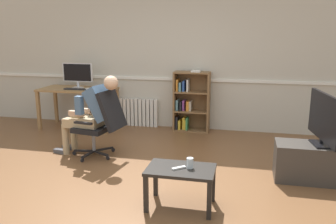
{
  "coord_description": "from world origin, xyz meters",
  "views": [
    {
      "loc": [
        1.17,
        -3.66,
        1.77
      ],
      "look_at": [
        0.15,
        0.85,
        0.7
      ],
      "focal_mm": 37.08,
      "sensor_mm": 36.0,
      "label": 1
    }
  ],
  "objects_px": {
    "computer_mouse": "(88,89)",
    "spare_remote": "(179,168)",
    "person_seated": "(91,113)",
    "imac_monitor": "(77,73)",
    "drinking_glass": "(190,163)",
    "computer_desk": "(78,94)",
    "office_chair": "(101,122)",
    "tv_screen": "(324,119)",
    "tv_stand": "(319,163)",
    "radiator": "(139,112)",
    "coffee_table": "(181,174)",
    "bookshelf": "(190,103)",
    "keyboard": "(76,89)"
  },
  "relations": [
    {
      "from": "person_seated",
      "to": "spare_remote",
      "type": "xyz_separation_m",
      "value": [
        1.52,
        -1.25,
        -0.21
      ]
    },
    {
      "from": "person_seated",
      "to": "drinking_glass",
      "type": "height_order",
      "value": "person_seated"
    },
    {
      "from": "imac_monitor",
      "to": "person_seated",
      "type": "height_order",
      "value": "imac_monitor"
    },
    {
      "from": "tv_screen",
      "to": "bookshelf",
      "type": "bearing_deg",
      "value": 37.18
    },
    {
      "from": "coffee_table",
      "to": "spare_remote",
      "type": "distance_m",
      "value": 0.08
    },
    {
      "from": "bookshelf",
      "to": "tv_stand",
      "type": "relative_size",
      "value": 1.07
    },
    {
      "from": "tv_stand",
      "to": "spare_remote",
      "type": "xyz_separation_m",
      "value": [
        -1.53,
        -1.01,
        0.2
      ]
    },
    {
      "from": "imac_monitor",
      "to": "tv_stand",
      "type": "xyz_separation_m",
      "value": [
        3.97,
        -1.65,
        -0.79
      ]
    },
    {
      "from": "keyboard",
      "to": "spare_remote",
      "type": "distance_m",
      "value": 3.43
    },
    {
      "from": "tv_screen",
      "to": "coffee_table",
      "type": "height_order",
      "value": "tv_screen"
    },
    {
      "from": "computer_desk",
      "to": "tv_stand",
      "type": "height_order",
      "value": "computer_desk"
    },
    {
      "from": "keyboard",
      "to": "person_seated",
      "type": "bearing_deg",
      "value": -54.54
    },
    {
      "from": "spare_remote",
      "to": "tv_stand",
      "type": "bearing_deg",
      "value": -97.16
    },
    {
      "from": "office_chair",
      "to": "coffee_table",
      "type": "bearing_deg",
      "value": 57.65
    },
    {
      "from": "bookshelf",
      "to": "person_seated",
      "type": "xyz_separation_m",
      "value": [
        -1.16,
        -1.63,
        0.12
      ]
    },
    {
      "from": "radiator",
      "to": "spare_remote",
      "type": "xyz_separation_m",
      "value": [
        1.37,
        -2.98,
        0.17
      ]
    },
    {
      "from": "person_seated",
      "to": "spare_remote",
      "type": "height_order",
      "value": "person_seated"
    },
    {
      "from": "computer_desk",
      "to": "tv_screen",
      "type": "height_order",
      "value": "tv_screen"
    },
    {
      "from": "computer_desk",
      "to": "person_seated",
      "type": "xyz_separation_m",
      "value": [
        0.89,
        -1.34,
        -0.01
      ]
    },
    {
      "from": "bookshelf",
      "to": "office_chair",
      "type": "height_order",
      "value": "bookshelf"
    },
    {
      "from": "computer_desk",
      "to": "person_seated",
      "type": "height_order",
      "value": "person_seated"
    },
    {
      "from": "computer_mouse",
      "to": "radiator",
      "type": "height_order",
      "value": "computer_mouse"
    },
    {
      "from": "spare_remote",
      "to": "coffee_table",
      "type": "bearing_deg",
      "value": -80.38
    },
    {
      "from": "radiator",
      "to": "office_chair",
      "type": "height_order",
      "value": "office_chair"
    },
    {
      "from": "tv_stand",
      "to": "radiator",
      "type": "bearing_deg",
      "value": 145.81
    },
    {
      "from": "office_chair",
      "to": "tv_screen",
      "type": "height_order",
      "value": "tv_screen"
    },
    {
      "from": "keyboard",
      "to": "radiator",
      "type": "height_order",
      "value": "keyboard"
    },
    {
      "from": "office_chair",
      "to": "spare_remote",
      "type": "relative_size",
      "value": 6.55
    },
    {
      "from": "bookshelf",
      "to": "drinking_glass",
      "type": "distance_m",
      "value": 2.88
    },
    {
      "from": "coffee_table",
      "to": "spare_remote",
      "type": "xyz_separation_m",
      "value": [
        -0.02,
        -0.02,
        0.07
      ]
    },
    {
      "from": "tv_stand",
      "to": "tv_screen",
      "type": "relative_size",
      "value": 1.13
    },
    {
      "from": "imac_monitor",
      "to": "drinking_glass",
      "type": "xyz_separation_m",
      "value": [
        2.54,
        -2.62,
        -0.55
      ]
    },
    {
      "from": "computer_mouse",
      "to": "tv_screen",
      "type": "bearing_deg",
      "value": -21.58
    },
    {
      "from": "bookshelf",
      "to": "tv_stand",
      "type": "height_order",
      "value": "bookshelf"
    },
    {
      "from": "keyboard",
      "to": "office_chair",
      "type": "bearing_deg",
      "value": -50.4
    },
    {
      "from": "tv_stand",
      "to": "coffee_table",
      "type": "height_order",
      "value": "tv_stand"
    },
    {
      "from": "tv_stand",
      "to": "office_chair",
      "type": "bearing_deg",
      "value": 175.81
    },
    {
      "from": "coffee_table",
      "to": "keyboard",
      "type": "bearing_deg",
      "value": 134.52
    },
    {
      "from": "computer_desk",
      "to": "bookshelf",
      "type": "relative_size",
      "value": 1.25
    },
    {
      "from": "tv_stand",
      "to": "spare_remote",
      "type": "height_order",
      "value": "tv_stand"
    },
    {
      "from": "imac_monitor",
      "to": "bookshelf",
      "type": "bearing_deg",
      "value": 5.93
    },
    {
      "from": "office_chair",
      "to": "imac_monitor",
      "type": "bearing_deg",
      "value": -134.45
    },
    {
      "from": "tv_stand",
      "to": "computer_desk",
      "type": "bearing_deg",
      "value": 158.18
    },
    {
      "from": "computer_mouse",
      "to": "spare_remote",
      "type": "xyz_separation_m",
      "value": [
        2.15,
        -2.47,
        -0.34
      ]
    },
    {
      "from": "computer_desk",
      "to": "coffee_table",
      "type": "relative_size",
      "value": 2.0
    },
    {
      "from": "coffee_table",
      "to": "imac_monitor",
      "type": "bearing_deg",
      "value": 132.79
    },
    {
      "from": "drinking_glass",
      "to": "bookshelf",
      "type": "bearing_deg",
      "value": 99.3
    },
    {
      "from": "computer_mouse",
      "to": "spare_remote",
      "type": "relative_size",
      "value": 0.67
    },
    {
      "from": "computer_mouse",
      "to": "person_seated",
      "type": "bearing_deg",
      "value": -62.61
    },
    {
      "from": "bookshelf",
      "to": "office_chair",
      "type": "relative_size",
      "value": 1.13
    }
  ]
}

